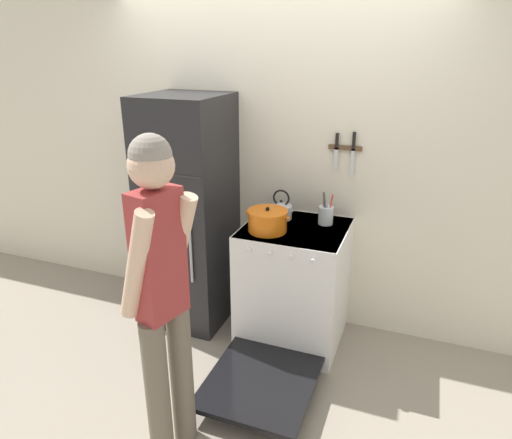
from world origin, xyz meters
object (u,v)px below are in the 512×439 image
(utensil_jar, at_px, (326,215))
(refrigerator, at_px, (189,213))
(tea_kettle, at_px, (281,210))
(dutch_oven_pot, at_px, (268,221))
(person, at_px, (162,289))
(stove_range, at_px, (292,287))

(utensil_jar, bearing_deg, refrigerator, -173.49)
(tea_kettle, relative_size, utensil_jar, 0.89)
(dutch_oven_pot, bearing_deg, utensil_jar, 38.56)
(refrigerator, xyz_separation_m, person, (0.55, -1.27, 0.11))
(refrigerator, bearing_deg, tea_kettle, 9.03)
(refrigerator, relative_size, stove_range, 1.27)
(refrigerator, height_order, dutch_oven_pot, refrigerator)
(person, bearing_deg, tea_kettle, 7.49)
(tea_kettle, bearing_deg, stove_range, -48.85)
(refrigerator, xyz_separation_m, utensil_jar, (1.06, 0.12, 0.09))
(dutch_oven_pot, distance_m, person, 1.12)
(dutch_oven_pot, xyz_separation_m, person, (-0.16, -1.11, 0.02))
(tea_kettle, xyz_separation_m, utensil_jar, (0.34, 0.01, 0.00))
(tea_kettle, bearing_deg, refrigerator, -170.97)
(dutch_oven_pot, relative_size, person, 0.18)
(stove_range, distance_m, utensil_jar, 0.60)
(refrigerator, xyz_separation_m, stove_range, (0.87, -0.06, -0.45))
(dutch_oven_pot, bearing_deg, tea_kettle, 87.26)
(utensil_jar, bearing_deg, dutch_oven_pot, -141.44)
(refrigerator, distance_m, utensil_jar, 1.07)
(person, bearing_deg, refrigerator, 37.92)
(stove_range, height_order, dutch_oven_pot, dutch_oven_pot)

